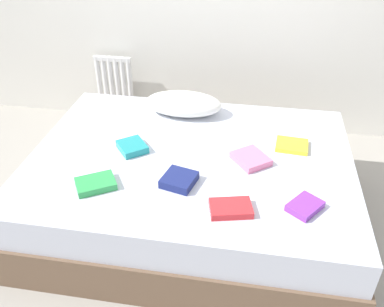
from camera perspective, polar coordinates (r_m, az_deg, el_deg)
ground_plane at (r=2.84m, az=-0.17°, el=-8.61°), size 8.00×8.00×0.00m
bed at (r=2.68m, az=-0.18°, el=-4.72°), size 2.00×1.50×0.50m
radiator at (r=3.83m, az=-10.61°, el=9.31°), size 0.33×0.04×0.53m
pillow at (r=2.95m, az=-1.20°, el=6.90°), size 0.55×0.28×0.16m
textbook_green at (r=2.33m, az=-13.18°, el=-4.09°), size 0.26×0.24×0.04m
textbook_pink at (r=2.49m, az=8.12°, el=-0.72°), size 0.26×0.27×0.04m
textbook_navy at (r=2.29m, az=-1.80°, el=-3.66°), size 0.21×0.21×0.05m
textbook_red at (r=2.13m, az=5.38°, el=-7.55°), size 0.24×0.19×0.04m
textbook_yellow at (r=2.68m, az=13.64°, el=1.10°), size 0.21×0.18×0.03m
textbook_teal at (r=2.60m, az=-8.25°, el=0.95°), size 0.23×0.23×0.04m
textbook_purple at (r=2.21m, az=15.35°, el=-7.04°), size 0.21×0.22×0.04m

